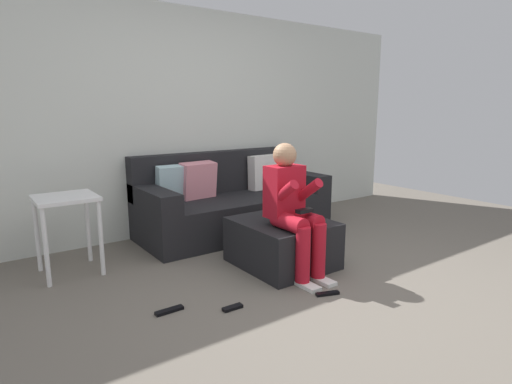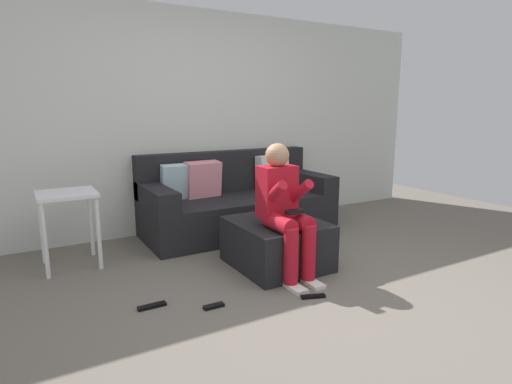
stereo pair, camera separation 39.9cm
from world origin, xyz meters
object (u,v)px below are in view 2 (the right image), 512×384
Objects in this scene: side_table at (67,207)px; remote_near_ottoman at (313,296)px; ottoman at (277,243)px; remote_by_storage_bin at (214,306)px; remote_under_side_table at (152,306)px; person_seated at (284,207)px; couch_sectional at (236,203)px.

side_table reaches higher than remote_near_ottoman.
ottoman reaches higher than remote_by_storage_bin.
side_table is 3.67× the size of remote_near_ottoman.
remote_under_side_table is at bearing -168.35° from ottoman.
remote_under_side_table is at bearing -178.49° from person_seated.
remote_under_side_table is (-1.18, -0.24, -0.19)m from ottoman.
side_table reaches higher than remote_under_side_table.
remote_by_storage_bin is at bearing -178.26° from remote_near_ottoman.
remote_by_storage_bin is (-0.99, -1.58, -0.31)m from couch_sectional.
remote_by_storage_bin is 0.43m from remote_under_side_table.
person_seated is at bearing -36.43° from side_table.
side_table is 1.30m from remote_under_side_table.
ottoman is at bearing 30.24° from remote_by_storage_bin.
side_table is at bearing 143.57° from person_seated.
remote_near_ottoman is 1.23× the size of remote_by_storage_bin.
side_table is at bearing 108.01° from remote_under_side_table.
person_seated is at bearing -107.26° from ottoman.
couch_sectional is at bearing 58.56° from remote_by_storage_bin.
couch_sectional is at bearing 99.92° from remote_near_ottoman.
couch_sectional is at bearing 7.89° from side_table.
remote_near_ottoman is at bearing -47.41° from side_table.
remote_near_ottoman is (-0.30, -1.80, -0.31)m from couch_sectional.
ottoman is 4.08× the size of remote_under_side_table.
couch_sectional is at bearing 44.65° from remote_under_side_table.
couch_sectional reaches higher than remote_by_storage_bin.
remote_by_storage_bin is 0.74× the size of remote_under_side_table.
side_table is at bearing 150.36° from ottoman.
couch_sectional is at bearing 80.51° from ottoman.
ottoman is 5.48× the size of remote_by_storage_bin.
person_seated reaches higher than remote_by_storage_bin.
person_seated reaches higher than ottoman.
remote_under_side_table is (-0.37, 0.21, 0.00)m from remote_by_storage_bin.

